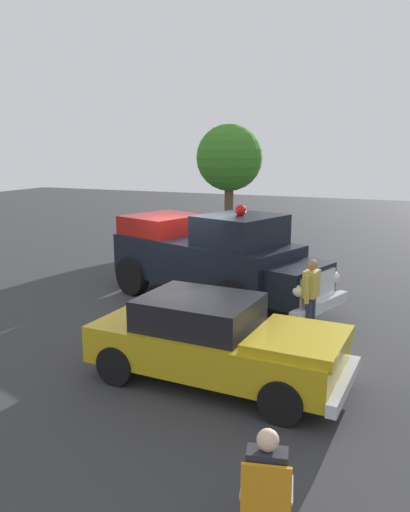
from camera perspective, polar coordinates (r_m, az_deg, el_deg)
ground_plane at (r=13.25m, az=-2.37°, el=-5.31°), size 60.00×60.00×0.00m
vintage_fire_truck at (r=13.23m, az=0.76°, el=0.03°), size 3.99×6.33×2.59m
classic_hot_rod at (r=8.77m, az=1.37°, el=-9.34°), size 2.10×4.45×1.46m
lawn_chair_near_truck at (r=5.56m, az=6.82°, el=-25.10°), size 0.60×0.60×1.02m
lawn_chair_by_car at (r=16.41m, az=-2.81°, el=0.20°), size 0.69×0.69×1.02m
spectator_seated at (r=5.60m, az=6.91°, el=-23.41°), size 0.60×0.49×1.29m
spectator_standing at (r=10.96m, az=11.70°, el=-4.01°), size 0.65×0.31×1.68m
oak_tree_distant at (r=23.60m, az=2.72°, el=10.79°), size 3.00×3.00×4.98m
traffic_cone at (r=18.25m, az=-0.77°, el=0.51°), size 0.40×0.40×0.64m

